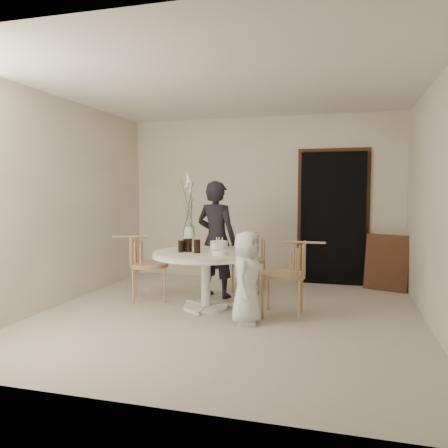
% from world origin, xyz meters
% --- Properties ---
extents(ground, '(4.50, 4.50, 0.00)m').
position_xyz_m(ground, '(0.00, 0.00, 0.00)').
color(ground, beige).
rests_on(ground, ground).
extents(room_shell, '(4.50, 4.50, 4.50)m').
position_xyz_m(room_shell, '(0.00, 0.00, 1.62)').
color(room_shell, white).
rests_on(room_shell, ground).
extents(doorway, '(1.00, 0.10, 2.10)m').
position_xyz_m(doorway, '(1.15, 2.19, 1.05)').
color(doorway, black).
rests_on(doorway, ground).
extents(door_trim, '(1.12, 0.03, 2.22)m').
position_xyz_m(door_trim, '(1.15, 2.23, 1.11)').
color(door_trim, '#53311C').
rests_on(door_trim, ground).
extents(table, '(1.33, 1.33, 0.73)m').
position_xyz_m(table, '(-0.35, 0.25, 0.62)').
color(table, white).
rests_on(table, ground).
extents(picture_frame, '(0.66, 0.37, 0.83)m').
position_xyz_m(picture_frame, '(1.95, 1.95, 0.42)').
color(picture_frame, '#53311C').
rests_on(picture_frame, ground).
extents(chair_far, '(0.49, 0.52, 0.85)m').
position_xyz_m(chair_far, '(-0.03, 1.48, 0.55)').
color(chair_far, tan).
rests_on(chair_far, ground).
extents(chair_right, '(0.56, 0.52, 0.91)m').
position_xyz_m(chair_right, '(0.76, 0.20, 0.59)').
color(chair_right, tan).
rests_on(chair_right, ground).
extents(chair_left, '(0.65, 0.63, 0.90)m').
position_xyz_m(chair_left, '(-1.34, 0.41, 0.58)').
color(chair_left, tan).
rests_on(chair_left, ground).
extents(girl, '(0.67, 0.52, 1.63)m').
position_xyz_m(girl, '(-0.40, 0.88, 0.81)').
color(girl, black).
rests_on(girl, ground).
extents(boy, '(0.34, 0.52, 1.04)m').
position_xyz_m(boy, '(0.27, -0.22, 0.52)').
color(boy, white).
rests_on(boy, ground).
extents(birthday_cake, '(0.23, 0.23, 0.16)m').
position_xyz_m(birthday_cake, '(-0.24, 0.48, 0.78)').
color(birthday_cake, white).
rests_on(birthday_cake, table).
extents(cola_tumbler_a, '(0.08, 0.08, 0.15)m').
position_xyz_m(cola_tumbler_a, '(-0.63, 0.11, 0.80)').
color(cola_tumbler_a, black).
rests_on(cola_tumbler_a, table).
extents(cola_tumbler_b, '(0.10, 0.10, 0.17)m').
position_xyz_m(cola_tumbler_b, '(-0.41, 0.10, 0.81)').
color(cola_tumbler_b, black).
rests_on(cola_tumbler_b, table).
extents(cola_tumbler_c, '(0.10, 0.10, 0.16)m').
position_xyz_m(cola_tumbler_c, '(-0.59, 0.19, 0.81)').
color(cola_tumbler_c, black).
rests_on(cola_tumbler_c, table).
extents(cola_tumbler_d, '(0.09, 0.09, 0.17)m').
position_xyz_m(cola_tumbler_d, '(-0.55, 0.17, 0.81)').
color(cola_tumbler_d, black).
rests_on(cola_tumbler_d, table).
extents(plate_stack, '(0.25, 0.25, 0.05)m').
position_xyz_m(plate_stack, '(-0.10, 0.05, 0.76)').
color(plate_stack, white).
rests_on(plate_stack, table).
extents(flower_vase, '(0.15, 0.15, 1.04)m').
position_xyz_m(flower_vase, '(-0.71, 0.65, 1.10)').
color(flower_vase, silver).
rests_on(flower_vase, table).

